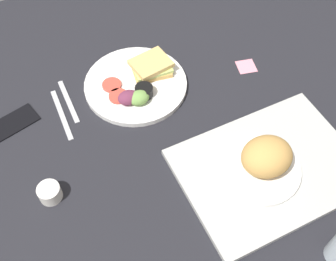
{
  "coord_description": "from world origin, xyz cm",
  "views": [
    {
      "loc": [
        26.14,
        60.73,
        91.08
      ],
      "look_at": [
        2.0,
        3.0,
        4.0
      ],
      "focal_mm": 43.73,
      "sensor_mm": 36.0,
      "label": 1
    }
  ],
  "objects_px": {
    "knife": "(62,114)",
    "sticky_note": "(246,66)",
    "espresso_cup": "(50,193)",
    "fork": "(68,101)",
    "cell_phone": "(11,124)",
    "plate_with_salad": "(138,83)",
    "bread_plate_near": "(265,161)",
    "serving_tray": "(269,168)"
  },
  "relations": [
    {
      "from": "bread_plate_near",
      "to": "knife",
      "type": "bearing_deg",
      "value": -41.89
    },
    {
      "from": "fork",
      "to": "knife",
      "type": "relative_size",
      "value": 0.89
    },
    {
      "from": "plate_with_salad",
      "to": "fork",
      "type": "distance_m",
      "value": 0.21
    },
    {
      "from": "plate_with_salad",
      "to": "espresso_cup",
      "type": "relative_size",
      "value": 5.41
    },
    {
      "from": "bread_plate_near",
      "to": "sticky_note",
      "type": "height_order",
      "value": "bread_plate_near"
    },
    {
      "from": "bread_plate_near",
      "to": "knife",
      "type": "xyz_separation_m",
      "value": [
        0.42,
        -0.38,
        -0.06
      ]
    },
    {
      "from": "fork",
      "to": "sticky_note",
      "type": "height_order",
      "value": "fork"
    },
    {
      "from": "fork",
      "to": "cell_phone",
      "type": "height_order",
      "value": "cell_phone"
    },
    {
      "from": "bread_plate_near",
      "to": "sticky_note",
      "type": "xyz_separation_m",
      "value": [
        -0.15,
        -0.34,
        -0.06
      ]
    },
    {
      "from": "sticky_note",
      "to": "serving_tray",
      "type": "bearing_deg",
      "value": 69.71
    },
    {
      "from": "bread_plate_near",
      "to": "serving_tray",
      "type": "bearing_deg",
      "value": 176.22
    },
    {
      "from": "espresso_cup",
      "to": "knife",
      "type": "height_order",
      "value": "espresso_cup"
    },
    {
      "from": "bread_plate_near",
      "to": "cell_phone",
      "type": "distance_m",
      "value": 0.69
    },
    {
      "from": "serving_tray",
      "to": "espresso_cup",
      "type": "distance_m",
      "value": 0.55
    },
    {
      "from": "sticky_note",
      "to": "espresso_cup",
      "type": "bearing_deg",
      "value": 17.32
    },
    {
      "from": "sticky_note",
      "to": "fork",
      "type": "bearing_deg",
      "value": -7.83
    },
    {
      "from": "sticky_note",
      "to": "cell_phone",
      "type": "bearing_deg",
      "value": -4.44
    },
    {
      "from": "plate_with_salad",
      "to": "fork",
      "type": "height_order",
      "value": "plate_with_salad"
    },
    {
      "from": "knife",
      "to": "sticky_note",
      "type": "height_order",
      "value": "knife"
    },
    {
      "from": "cell_phone",
      "to": "plate_with_salad",
      "type": "bearing_deg",
      "value": 162.3
    },
    {
      "from": "plate_with_salad",
      "to": "serving_tray",
      "type": "bearing_deg",
      "value": 117.8
    },
    {
      "from": "fork",
      "to": "knife",
      "type": "height_order",
      "value": "same"
    },
    {
      "from": "knife",
      "to": "fork",
      "type": "bearing_deg",
      "value": 141.52
    },
    {
      "from": "knife",
      "to": "sticky_note",
      "type": "xyz_separation_m",
      "value": [
        -0.57,
        0.03,
        -0.0
      ]
    },
    {
      "from": "knife",
      "to": "espresso_cup",
      "type": "bearing_deg",
      "value": -21.2
    },
    {
      "from": "plate_with_salad",
      "to": "knife",
      "type": "relative_size",
      "value": 1.59
    },
    {
      "from": "espresso_cup",
      "to": "fork",
      "type": "height_order",
      "value": "espresso_cup"
    },
    {
      "from": "serving_tray",
      "to": "cell_phone",
      "type": "relative_size",
      "value": 3.13
    },
    {
      "from": "serving_tray",
      "to": "espresso_cup",
      "type": "xyz_separation_m",
      "value": [
        0.53,
        -0.14,
        0.01
      ]
    },
    {
      "from": "espresso_cup",
      "to": "sticky_note",
      "type": "distance_m",
      "value": 0.69
    },
    {
      "from": "plate_with_salad",
      "to": "fork",
      "type": "bearing_deg",
      "value": -6.65
    },
    {
      "from": "espresso_cup",
      "to": "cell_phone",
      "type": "height_order",
      "value": "espresso_cup"
    },
    {
      "from": "espresso_cup",
      "to": "fork",
      "type": "distance_m",
      "value": 0.3
    },
    {
      "from": "fork",
      "to": "sticky_note",
      "type": "bearing_deg",
      "value": 79.55
    },
    {
      "from": "espresso_cup",
      "to": "sticky_note",
      "type": "xyz_separation_m",
      "value": [
        -0.66,
        -0.21,
        -0.02
      ]
    },
    {
      "from": "serving_tray",
      "to": "bread_plate_near",
      "type": "bearing_deg",
      "value": -3.78
    },
    {
      "from": "cell_phone",
      "to": "sticky_note",
      "type": "bearing_deg",
      "value": 158.55
    },
    {
      "from": "espresso_cup",
      "to": "knife",
      "type": "distance_m",
      "value": 0.26
    },
    {
      "from": "plate_with_salad",
      "to": "knife",
      "type": "height_order",
      "value": "plate_with_salad"
    },
    {
      "from": "plate_with_salad",
      "to": "knife",
      "type": "xyz_separation_m",
      "value": [
        0.24,
        0.02,
        -0.01
      ]
    },
    {
      "from": "knife",
      "to": "cell_phone",
      "type": "bearing_deg",
      "value": -100.12
    },
    {
      "from": "serving_tray",
      "to": "plate_with_salad",
      "type": "distance_m",
      "value": 0.45
    }
  ]
}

